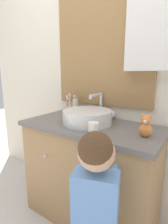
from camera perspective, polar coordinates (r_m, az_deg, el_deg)
wall_back at (r=1.52m, az=8.93°, el=15.36°), size 3.20×0.18×2.50m
vanity_counter at (r=1.50m, az=1.96°, el=-19.07°), size 1.07×0.52×0.82m
sink_basin at (r=1.35m, az=1.24°, el=-1.40°), size 0.38×0.43×0.22m
toothbrush_holder at (r=1.67m, az=-4.98°, el=1.05°), size 0.07×0.07×0.20m
soap_dispenser at (r=1.61m, az=-2.79°, el=1.73°), size 0.05×0.05×0.19m
child_figure at (r=0.97m, az=3.88°, el=-28.21°), size 0.24×0.47×0.96m
teddy_bear at (r=1.12m, az=19.53°, el=-4.43°), size 0.08×0.07×0.14m
drinking_cup at (r=1.10m, az=3.17°, el=-5.38°), size 0.07×0.07×0.08m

